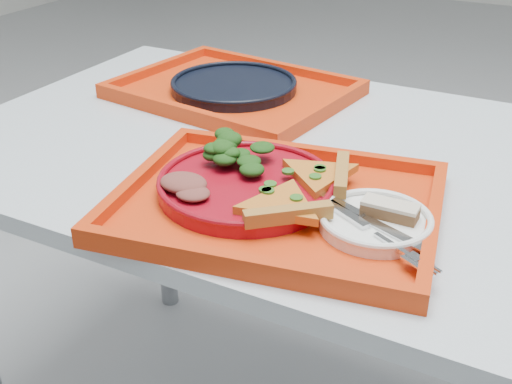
% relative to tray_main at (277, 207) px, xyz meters
% --- Properties ---
extents(table, '(1.60, 0.80, 0.75)m').
position_rel_tray_main_xyz_m(table, '(0.12, 0.21, -0.08)').
color(table, '#A7B2BB').
rests_on(table, ground).
extents(tray_main, '(0.50, 0.42, 0.01)m').
position_rel_tray_main_xyz_m(tray_main, '(0.00, 0.00, 0.00)').
color(tray_main, red).
rests_on(tray_main, table).
extents(tray_far, '(0.49, 0.41, 0.01)m').
position_rel_tray_main_xyz_m(tray_far, '(-0.29, 0.39, 0.00)').
color(tray_far, red).
rests_on(tray_far, table).
extents(dinner_plate, '(0.26, 0.26, 0.02)m').
position_rel_tray_main_xyz_m(dinner_plate, '(-0.05, 0.01, 0.02)').
color(dinner_plate, maroon).
rests_on(dinner_plate, tray_main).
extents(side_plate, '(0.15, 0.15, 0.01)m').
position_rel_tray_main_xyz_m(side_plate, '(0.14, 0.00, 0.01)').
color(side_plate, white).
rests_on(side_plate, tray_main).
extents(navy_plate, '(0.26, 0.26, 0.02)m').
position_rel_tray_main_xyz_m(navy_plate, '(-0.29, 0.39, 0.01)').
color(navy_plate, black).
rests_on(navy_plate, tray_far).
extents(pizza_slice_a, '(0.18, 0.18, 0.02)m').
position_rel_tray_main_xyz_m(pizza_slice_a, '(0.02, -0.04, 0.03)').
color(pizza_slice_a, gold).
rests_on(pizza_slice_a, dinner_plate).
extents(pizza_slice_b, '(0.16, 0.15, 0.02)m').
position_rel_tray_main_xyz_m(pizza_slice_b, '(0.03, 0.07, 0.03)').
color(pizza_slice_b, gold).
rests_on(pizza_slice_b, dinner_plate).
extents(salad_heap, '(0.10, 0.09, 0.05)m').
position_rel_tray_main_xyz_m(salad_heap, '(-0.09, 0.06, 0.05)').
color(salad_heap, black).
rests_on(salad_heap, dinner_plate).
extents(meat_portion, '(0.07, 0.06, 0.02)m').
position_rel_tray_main_xyz_m(meat_portion, '(-0.12, -0.05, 0.03)').
color(meat_portion, brown).
rests_on(meat_portion, dinner_plate).
extents(dessert_bar, '(0.07, 0.03, 0.02)m').
position_rel_tray_main_xyz_m(dessert_bar, '(0.16, 0.02, 0.03)').
color(dessert_bar, '#502C1A').
rests_on(dessert_bar, side_plate).
extents(knife, '(0.18, 0.08, 0.01)m').
position_rel_tray_main_xyz_m(knife, '(0.14, -0.01, 0.02)').
color(knife, silver).
rests_on(knife, side_plate).
extents(fork, '(0.17, 0.11, 0.01)m').
position_rel_tray_main_xyz_m(fork, '(0.16, -0.04, 0.02)').
color(fork, silver).
rests_on(fork, side_plate).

